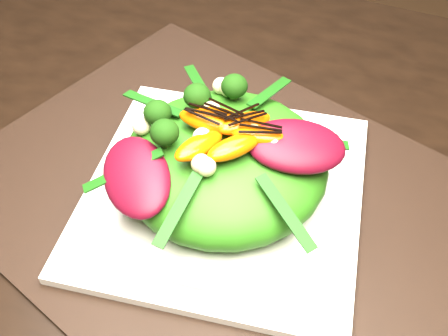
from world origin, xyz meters
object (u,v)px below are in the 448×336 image
at_px(dining_table, 348,242).
at_px(placemat, 224,197).
at_px(lettuce_mound, 224,162).
at_px(plate_base, 224,193).
at_px(salad_bowl, 224,184).
at_px(orange_segment, 223,115).

bearing_deg(dining_table, placemat, -174.45).
xyz_separation_m(dining_table, lettuce_mound, (-0.14, -0.01, 0.08)).
height_order(dining_table, placemat, dining_table).
distance_m(dining_table, plate_base, 0.14).
xyz_separation_m(dining_table, salad_bowl, (-0.14, -0.01, 0.04)).
bearing_deg(salad_bowl, plate_base, 0.00).
xyz_separation_m(plate_base, salad_bowl, (0.00, 0.00, 0.02)).
bearing_deg(orange_segment, lettuce_mound, -63.37).
distance_m(lettuce_mound, orange_segment, 0.05).
bearing_deg(plate_base, salad_bowl, 0.00).
xyz_separation_m(salad_bowl, orange_segment, (-0.01, 0.02, 0.07)).
height_order(dining_table, orange_segment, dining_table).
bearing_deg(lettuce_mound, orange_segment, 116.63).
relative_size(plate_base, salad_bowl, 1.11).
height_order(placemat, lettuce_mound, lettuce_mound).
relative_size(placemat, lettuce_mound, 2.63).
xyz_separation_m(dining_table, placemat, (-0.14, -0.01, 0.02)).
distance_m(placemat, orange_segment, 0.10).
height_order(dining_table, plate_base, dining_table).
xyz_separation_m(placemat, salad_bowl, (0.00, -0.00, 0.02)).
bearing_deg(plate_base, dining_table, 5.55).
distance_m(plate_base, salad_bowl, 0.02).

